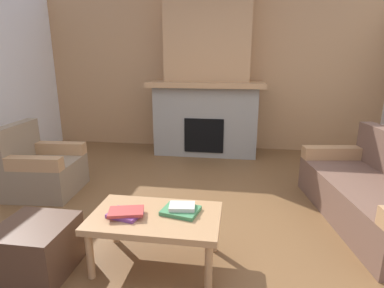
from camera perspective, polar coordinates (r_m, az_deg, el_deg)
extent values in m
plane|color=brown|center=(3.12, -2.63, -15.20)|extent=(9.00, 9.00, 0.00)
cube|color=tan|center=(5.66, 3.19, 12.99)|extent=(6.00, 0.12, 2.70)
cube|color=gray|center=(5.35, 2.65, 4.48)|extent=(1.70, 0.70, 1.15)
cube|color=black|center=(5.07, 2.23, 1.62)|extent=(0.64, 0.08, 0.56)
cube|color=tan|center=(5.22, 2.68, 11.02)|extent=(1.90, 0.82, 0.08)
cube|color=tan|center=(5.36, 2.96, 19.43)|extent=(1.40, 0.50, 1.47)
cube|color=brown|center=(3.62, 30.16, -9.40)|extent=(1.10, 1.90, 0.40)
cube|color=tan|center=(4.21, 25.25, -1.46)|extent=(0.85, 0.28, 0.15)
cube|color=#847056|center=(4.20, -25.32, -5.45)|extent=(0.82, 0.82, 0.40)
cube|color=#847056|center=(4.24, -29.63, 0.22)|extent=(0.20, 0.77, 0.45)
cube|color=tan|center=(3.86, -27.99, -3.21)|extent=(0.77, 0.20, 0.15)
cube|color=tan|center=(4.38, -23.80, -0.68)|extent=(0.77, 0.20, 0.15)
cube|color=tan|center=(2.47, -6.77, -13.33)|extent=(1.00, 0.60, 0.05)
cylinder|color=tan|center=(2.54, -18.30, -18.92)|extent=(0.06, 0.06, 0.38)
cylinder|color=tan|center=(2.32, 3.08, -21.69)|extent=(0.06, 0.06, 0.38)
cylinder|color=tan|center=(2.91, -14.00, -13.87)|extent=(0.06, 0.06, 0.38)
cylinder|color=tan|center=(2.72, 4.10, -15.61)|extent=(0.06, 0.06, 0.38)
cube|color=#4C3323|center=(2.75, -26.74, -16.74)|extent=(0.52, 0.52, 0.40)
cube|color=#7A3D84|center=(2.48, -12.31, -12.54)|extent=(0.27, 0.22, 0.03)
cube|color=#B23833|center=(2.46, -12.05, -12.09)|extent=(0.30, 0.22, 0.02)
cube|color=#3D7F4C|center=(2.47, -2.11, -12.17)|extent=(0.31, 0.27, 0.03)
cube|color=beige|center=(2.47, -1.85, -11.45)|extent=(0.21, 0.17, 0.03)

